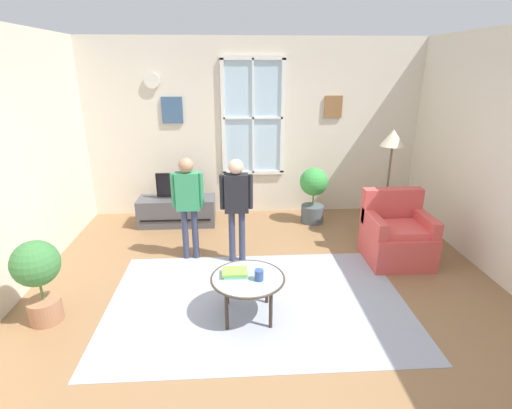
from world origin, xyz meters
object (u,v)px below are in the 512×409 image
cup (259,275)px  remote_near_books (240,274)px  tv_stand (177,211)px  person_green_shirt (188,197)px  floor_lamp (392,149)px  potted_plant_corner (38,274)px  book_stack (235,273)px  person_black_shirt (236,199)px  television (175,185)px  armchair (396,236)px  potted_plant_by_window (313,191)px  coffee_table (248,280)px

cup → remote_near_books: (-0.17, 0.11, -0.04)m
tv_stand → person_green_shirt: person_green_shirt is taller
cup → floor_lamp: (1.89, 1.77, 0.82)m
person_green_shirt → potted_plant_corner: 1.82m
remote_near_books → potted_plant_corner: bearing=-179.5°
book_stack → potted_plant_corner: (-1.85, -0.01, 0.06)m
tv_stand → person_black_shirt: bearing=-54.4°
television → book_stack: television is taller
person_black_shirt → potted_plant_corner: 2.21m
armchair → potted_plant_by_window: (-0.80, 1.32, 0.18)m
potted_plant_corner → tv_stand: bearing=68.2°
coffee_table → person_green_shirt: (-0.68, 1.28, 0.43)m
person_green_shirt → television: bearing=105.6°
remote_near_books → potted_plant_corner: size_ratio=0.17×
cup → remote_near_books: bearing=148.2°
coffee_table → person_black_shirt: bearing=94.3°
tv_stand → remote_near_books: size_ratio=8.35×
coffee_table → potted_plant_by_window: (1.12, 2.40, 0.11)m
tv_stand → cup: cup is taller
floor_lamp → television: bearing=166.5°
cup → potted_plant_by_window: (1.01, 2.46, 0.03)m
remote_near_books → potted_plant_corner: 1.90m
coffee_table → potted_plant_by_window: size_ratio=0.83×
remote_near_books → potted_plant_corner: potted_plant_corner is taller
coffee_table → person_black_shirt: size_ratio=0.55×
armchair → floor_lamp: floor_lamp is taller
armchair → cup: size_ratio=8.20×
book_stack → remote_near_books: bearing=6.0°
potted_plant_by_window → floor_lamp: 1.37m
tv_stand → person_green_shirt: size_ratio=0.89×
armchair → coffee_table: size_ratio=1.20×
cup → person_black_shirt: bearing=99.0°
tv_stand → floor_lamp: (3.00, -0.72, 1.09)m
coffee_table → book_stack: size_ratio=2.98×
tv_stand → remote_near_books: 2.57m
tv_stand → coffee_table: size_ratio=1.61×
tv_stand → person_black_shirt: 1.69m
coffee_table → cup: cup is taller
potted_plant_by_window → potted_plant_corner: bearing=-142.6°
coffee_table → remote_near_books: remote_near_books is taller
television → potted_plant_by_window: 2.13m
television → armchair: size_ratio=0.65×
person_black_shirt → potted_plant_corner: bearing=-149.2°
cup → tv_stand: bearing=114.0°
armchair → coffee_table: bearing=-150.6°
remote_near_books → person_black_shirt: (-0.02, 1.11, 0.39)m
tv_stand → cup: size_ratio=11.02×
book_stack → person_green_shirt: (-0.56, 1.23, 0.37)m
book_stack → cup: cup is taller
tv_stand → person_black_shirt: person_black_shirt is taller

